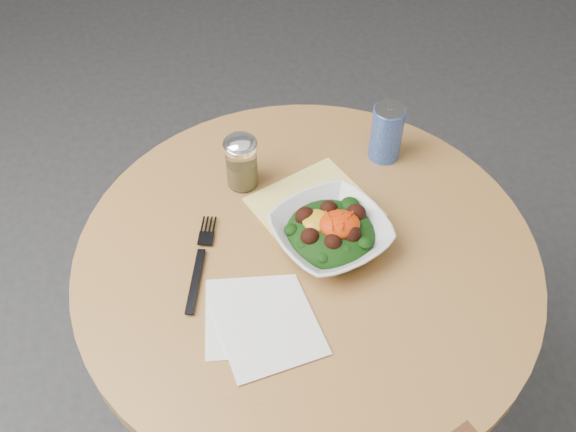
# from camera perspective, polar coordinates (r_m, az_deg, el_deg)

# --- Properties ---
(ground) EXTENTS (6.00, 6.00, 0.00)m
(ground) POSITION_cam_1_polar(r_m,az_deg,el_deg) (1.89, 1.17, -17.41)
(ground) COLOR #2E2E31
(ground) RESTS_ON ground
(table) EXTENTS (0.90, 0.90, 0.75)m
(table) POSITION_cam_1_polar(r_m,az_deg,el_deg) (1.40, 1.52, -8.23)
(table) COLOR black
(table) RESTS_ON ground
(cloth_napkin) EXTENTS (0.29, 0.28, 0.00)m
(cloth_napkin) POSITION_cam_1_polar(r_m,az_deg,el_deg) (1.32, 2.33, 0.79)
(cloth_napkin) COLOR yellow
(cloth_napkin) RESTS_ON table
(paper_napkins) EXTENTS (0.21, 0.22, 0.00)m
(paper_napkins) POSITION_cam_1_polar(r_m,az_deg,el_deg) (1.15, -2.42, -9.42)
(paper_napkins) COLOR white
(paper_napkins) RESTS_ON table
(salad_bowl) EXTENTS (0.28, 0.28, 0.08)m
(salad_bowl) POSITION_cam_1_polar(r_m,az_deg,el_deg) (1.24, 3.80, -1.44)
(salad_bowl) COLOR silver
(salad_bowl) RESTS_ON table
(fork) EXTENTS (0.08, 0.23, 0.00)m
(fork) POSITION_cam_1_polar(r_m,az_deg,el_deg) (1.23, -7.77, -3.83)
(fork) COLOR black
(fork) RESTS_ON table
(spice_shaker) EXTENTS (0.07, 0.07, 0.13)m
(spice_shaker) POSITION_cam_1_polar(r_m,az_deg,el_deg) (1.32, -4.16, 4.82)
(spice_shaker) COLOR silver
(spice_shaker) RESTS_ON table
(beverage_can) EXTENTS (0.07, 0.07, 0.13)m
(beverage_can) POSITION_cam_1_polar(r_m,az_deg,el_deg) (1.40, 8.75, 7.33)
(beverage_can) COLOR navy
(beverage_can) RESTS_ON table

